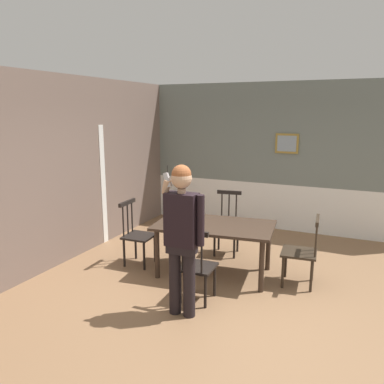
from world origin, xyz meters
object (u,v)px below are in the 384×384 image
object	(u,v)px
chair_by_doorway	(137,234)
chair_at_table_head	(197,266)
dining_table	(214,230)
chair_opposite_corner	(227,225)
person_figure	(182,231)
chair_near_window	(302,252)

from	to	relation	value
chair_by_doorway	chair_at_table_head	world-z (taller)	chair_by_doorway
dining_table	chair_by_doorway	distance (m)	1.24
chair_opposite_corner	person_figure	xyz separation A→B (m)	(0.20, -2.09, 0.54)
chair_near_window	chair_opposite_corner	size ratio (longest dim) A/B	0.93
chair_by_doorway	chair_opposite_corner	size ratio (longest dim) A/B	0.96
chair_by_doorway	chair_at_table_head	distance (m)	1.50
chair_near_window	chair_by_doorway	xyz separation A→B (m)	(-2.42, -0.30, 0.00)
dining_table	chair_opposite_corner	world-z (taller)	chair_opposite_corner
chair_by_doorway	chair_at_table_head	bearing A→B (deg)	59.06
chair_at_table_head	person_figure	xyz separation A→B (m)	(-0.01, -0.37, 0.56)
chair_near_window	person_figure	distance (m)	1.86
dining_table	chair_by_doorway	world-z (taller)	chair_by_doorway
dining_table	chair_opposite_corner	size ratio (longest dim) A/B	1.71
chair_near_window	chair_at_table_head	world-z (taller)	chair_at_table_head
dining_table	chair_opposite_corner	bearing A→B (deg)	97.24
chair_near_window	chair_opposite_corner	distance (m)	1.50
dining_table	chair_by_doorway	xyz separation A→B (m)	(-1.21, -0.15, -0.19)
chair_by_doorway	chair_near_window	bearing A→B (deg)	94.47
chair_at_table_head	chair_opposite_corner	bearing A→B (deg)	95.42
chair_near_window	chair_by_doorway	bearing A→B (deg)	91.92
chair_near_window	chair_by_doorway	world-z (taller)	chair_by_doorway
chair_near_window	person_figure	size ratio (longest dim) A/B	0.54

